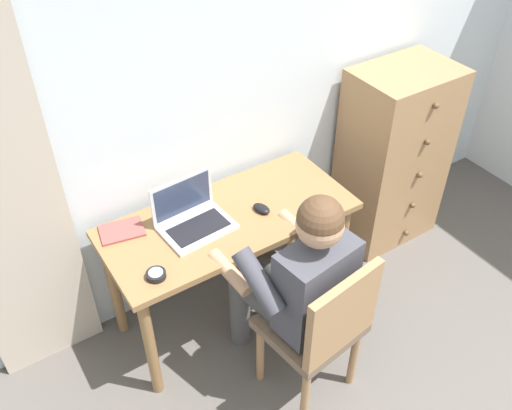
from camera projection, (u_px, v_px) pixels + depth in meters
wall_back at (225, 85)px, 2.79m from camera, size 4.80×0.05×2.50m
curtain_panel at (0, 198)px, 2.38m from camera, size 0.52×0.03×2.15m
desk at (229, 233)px, 2.87m from camera, size 1.28×0.58×0.73m
dresser at (393, 157)px, 3.47m from camera, size 0.60×0.46×1.17m
chair at (321, 326)px, 2.56m from camera, size 0.47×0.45×0.89m
person_seated at (296, 277)px, 2.55m from camera, size 0.58×0.62×1.21m
laptop at (192, 217)px, 2.72m from camera, size 0.36×0.28×0.24m
computer_mouse at (262, 208)px, 2.83m from camera, size 0.08×0.11×0.03m
desk_clock at (156, 275)px, 2.48m from camera, size 0.09×0.09×0.03m
notebook_pad at (122, 231)px, 2.71m from camera, size 0.23×0.19×0.01m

